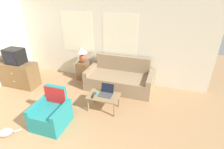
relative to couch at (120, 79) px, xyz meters
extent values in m
cube|color=silver|center=(-0.78, 0.48, 1.02)|extent=(6.79, 0.05, 2.60)
cube|color=white|center=(-1.59, 0.45, 1.27)|extent=(1.10, 0.01, 1.30)
cube|color=white|center=(-0.14, 0.45, 1.27)|extent=(1.10, 0.01, 1.30)
cube|color=#937A5B|center=(0.00, -0.07, -0.06)|extent=(1.74, 0.93, 0.45)
cube|color=#937A5B|center=(0.00, 0.33, 0.19)|extent=(1.74, 0.12, 0.94)
cube|color=#937A5B|center=(-0.94, -0.07, 0.02)|extent=(0.14, 0.93, 0.60)
cube|color=#937A5B|center=(0.94, -0.07, 0.02)|extent=(0.14, 0.93, 0.60)
cube|color=teal|center=(-1.03, -2.12, -0.06)|extent=(0.52, 0.73, 0.43)
cube|color=teal|center=(-1.03, -1.81, 0.15)|extent=(0.52, 0.10, 0.87)
cube|color=teal|center=(-1.34, -2.12, 0.00)|extent=(0.10, 0.73, 0.55)
cube|color=teal|center=(-0.72, -2.12, 0.00)|extent=(0.10, 0.73, 0.55)
cube|color=red|center=(-1.03, -1.86, 0.26)|extent=(0.54, 0.01, 0.62)
cube|color=brown|center=(-3.06, -0.84, 0.11)|extent=(1.13, 0.52, 0.79)
sphere|color=tan|center=(-3.06, -1.11, 0.27)|extent=(0.04, 0.04, 0.04)
sphere|color=tan|center=(-3.06, -1.11, -0.01)|extent=(0.04, 0.04, 0.04)
cube|color=black|center=(-3.06, -0.84, 0.73)|extent=(0.53, 0.40, 0.46)
cube|color=black|center=(-3.06, -1.05, 0.73)|extent=(0.44, 0.01, 0.36)
cube|color=brown|center=(-1.33, 0.18, 0.03)|extent=(0.38, 0.38, 0.62)
ellipsoid|color=brown|center=(-1.33, 0.18, 0.48)|extent=(0.22, 0.22, 0.28)
cylinder|color=tan|center=(-1.33, 0.18, 0.64)|extent=(0.02, 0.02, 0.06)
cone|color=white|center=(-1.33, 0.18, 0.77)|extent=(0.34, 0.34, 0.19)
cube|color=#8E704C|center=(-0.09, -1.20, 0.12)|extent=(0.80, 0.51, 0.03)
cylinder|color=#8E704C|center=(-0.44, -1.40, -0.09)|extent=(0.04, 0.04, 0.39)
cylinder|color=#8E704C|center=(0.26, -1.40, -0.09)|extent=(0.04, 0.04, 0.39)
cylinder|color=#8E704C|center=(-0.44, -0.99, -0.09)|extent=(0.04, 0.04, 0.39)
cylinder|color=#8E704C|center=(0.26, -0.99, -0.09)|extent=(0.04, 0.04, 0.39)
cube|color=#47474C|center=(-0.04, -1.18, 0.15)|extent=(0.33, 0.24, 0.02)
cube|color=black|center=(-0.04, -1.03, 0.27)|extent=(0.33, 0.07, 0.23)
cylinder|color=teal|center=(-0.29, -1.20, 0.18)|extent=(0.07, 0.07, 0.08)
cube|color=black|center=(-0.33, -1.33, 0.15)|extent=(0.08, 0.16, 0.02)
ellipsoid|color=#B7AD9E|center=(-1.77, -2.72, -0.19)|extent=(0.34, 0.34, 0.18)
cylinder|color=#B7AD9E|center=(-1.61, -2.56, -0.23)|extent=(0.15, 0.15, 0.05)
camera|label=1|loc=(1.24, -4.67, 2.60)|focal=28.00mm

